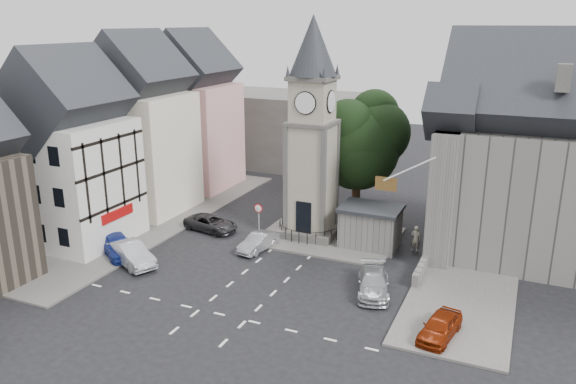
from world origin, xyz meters
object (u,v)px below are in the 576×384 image
at_px(car_west_blue, 118,245).
at_px(clock_tower, 312,131).
at_px(car_east_red, 440,327).
at_px(stone_shelter, 370,227).
at_px(pedestrian, 416,239).

bearing_deg(car_west_blue, clock_tower, -15.32).
distance_m(car_west_blue, car_east_red, 22.46).
bearing_deg(stone_shelter, car_east_red, -57.46).
relative_size(stone_shelter, pedestrian, 2.26).
height_order(clock_tower, car_west_blue, clock_tower).
bearing_deg(clock_tower, stone_shelter, -5.84).
bearing_deg(car_west_blue, stone_shelter, -26.48).
xyz_separation_m(clock_tower, stone_shelter, (4.80, -0.49, -6.57)).
bearing_deg(clock_tower, pedestrian, 0.16).
relative_size(clock_tower, stone_shelter, 3.78).
relative_size(stone_shelter, car_west_blue, 0.96).
height_order(stone_shelter, car_east_red, stone_shelter).
bearing_deg(car_west_blue, car_east_red, -60.09).
xyz_separation_m(clock_tower, car_west_blue, (-10.89, -9.19, -7.35)).
distance_m(car_west_blue, pedestrian, 21.01).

